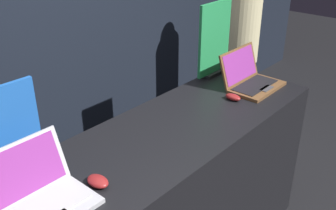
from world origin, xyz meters
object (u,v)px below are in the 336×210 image
at_px(promo_stand_back, 214,41).
at_px(mouse_back, 233,97).
at_px(laptop_back, 250,78).
at_px(person_bystander, 239,52).
at_px(laptop_front, 35,196).
at_px(mouse_front, 98,181).

bearing_deg(promo_stand_back, mouse_back, -126.84).
height_order(laptop_back, person_bystander, person_bystander).
bearing_deg(mouse_back, laptop_front, 178.20).
relative_size(laptop_front, laptop_back, 1.04).
distance_m(mouse_front, promo_stand_back, 1.37).
xyz_separation_m(mouse_front, laptop_back, (1.31, 0.05, 0.04)).
height_order(mouse_back, promo_stand_back, promo_stand_back).
bearing_deg(person_bystander, promo_stand_back, -160.84).
relative_size(mouse_front, promo_stand_back, 0.21).
xyz_separation_m(laptop_back, person_bystander, (0.81, 0.57, -0.16)).
bearing_deg(laptop_back, promo_stand_back, 90.00).
xyz_separation_m(laptop_front, promo_stand_back, (1.55, 0.28, 0.19)).
bearing_deg(mouse_back, person_bystander, 29.90).
distance_m(laptop_back, person_bystander, 1.00).
distance_m(laptop_front, person_bystander, 2.43).
bearing_deg(promo_stand_back, person_bystander, 19.16).
xyz_separation_m(laptop_front, mouse_front, (0.25, -0.07, -0.04)).
xyz_separation_m(laptop_front, mouse_back, (1.31, -0.04, -0.04)).
bearing_deg(promo_stand_back, laptop_front, -169.75).
xyz_separation_m(laptop_front, laptop_back, (1.55, -0.01, -0.00)).
relative_size(laptop_front, person_bystander, 0.23).
height_order(mouse_front, person_bystander, person_bystander).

